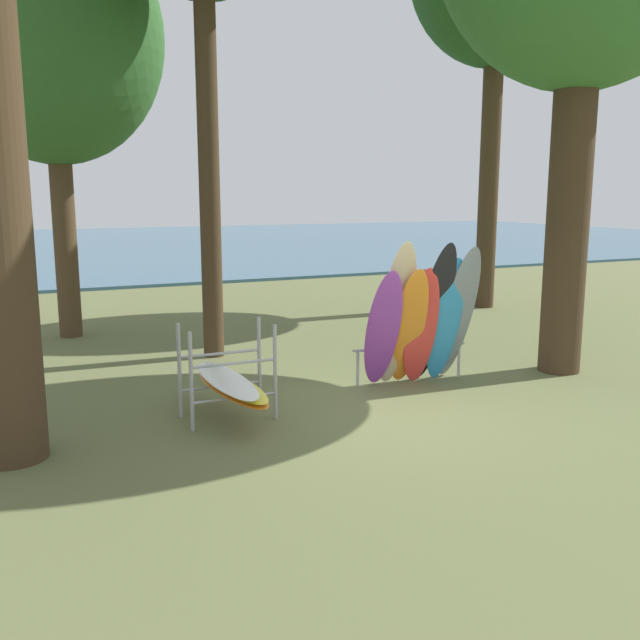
{
  "coord_description": "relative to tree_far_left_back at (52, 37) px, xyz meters",
  "views": [
    {
      "loc": [
        -4.75,
        -7.73,
        2.91
      ],
      "look_at": [
        -0.62,
        1.21,
        1.1
      ],
      "focal_mm": 39.1,
      "sensor_mm": 36.0,
      "label": 1
    }
  ],
  "objects": [
    {
      "name": "tree_far_left_back",
      "position": [
        0.0,
        0.0,
        0.0
      ],
      "size": [
        4.22,
        4.22,
        8.28
      ],
      "color": "#4C3823",
      "rests_on": "ground"
    },
    {
      "name": "board_storage_rack",
      "position": [
        1.36,
        -6.43,
        -5.35
      ],
      "size": [
        1.15,
        2.13,
        1.25
      ],
      "color": "#9EA0A5",
      "rests_on": "ground"
    },
    {
      "name": "ground_plane",
      "position": [
        3.51,
        -7.14,
        -5.82
      ],
      "size": [
        80.0,
        80.0,
        0.0
      ],
      "primitive_type": "plane",
      "color": "#60663D"
    },
    {
      "name": "leaning_board_pile",
      "position": [
        4.46,
        -6.19,
        -4.81
      ],
      "size": [
        1.91,
        1.0,
        2.25
      ],
      "color": "purple",
      "rests_on": "ground"
    },
    {
      "name": "lake_water",
      "position": [
        3.51,
        24.74,
        -5.77
      ],
      "size": [
        80.0,
        36.0,
        0.1
      ],
      "primitive_type": "cube",
      "color": "#38607A",
      "rests_on": "ground"
    }
  ]
}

